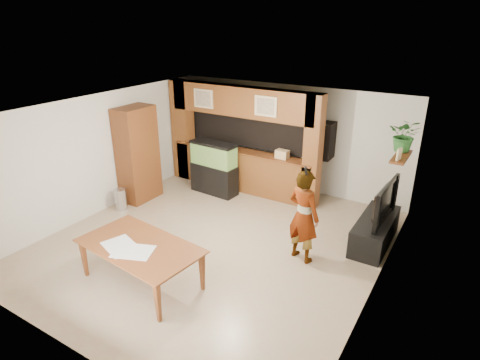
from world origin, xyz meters
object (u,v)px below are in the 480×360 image
Objects in this scene: pantry_cabinet at (138,154)px; person at (304,216)px; aquarium at (214,168)px; television at (379,201)px; dining_table at (140,265)px.

pantry_cabinet is 4.38m from person.
television is (4.03, -0.40, 0.27)m from aquarium.
television is at bearing 54.23° from dining_table.
person is at bearing 143.58° from television.
television is at bearing 8.49° from pantry_cabinet.
dining_table is (-1.95, -2.07, -0.50)m from person.
aquarium is 3.43m from person.
aquarium reaches higher than dining_table.
person is (-1.00, -1.21, -0.05)m from television.
dining_table is at bearing 62.63° from person.
television is 0.76× the size of person.
aquarium is 1.00× the size of television.
aquarium is at bearing 112.47° from dining_table.
person reaches higher than aquarium.
dining_table is (1.07, -3.68, -0.28)m from aquarium.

